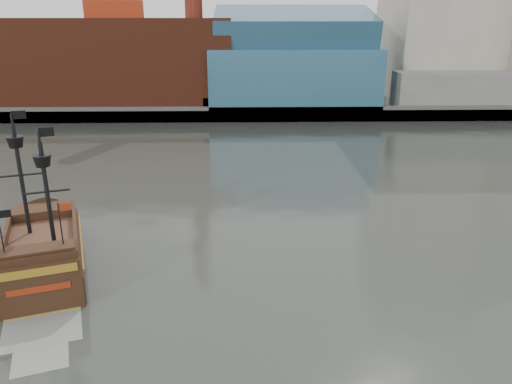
{
  "coord_description": "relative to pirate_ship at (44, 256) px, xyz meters",
  "views": [
    {
      "loc": [
        0.99,
        -23.05,
        16.91
      ],
      "look_at": [
        1.9,
        13.96,
        4.0
      ],
      "focal_mm": 35.0,
      "sensor_mm": 36.0,
      "label": 1
    }
  ],
  "objects": [
    {
      "name": "pirate_ship",
      "position": [
        0.0,
        0.0,
        0.0
      ],
      "size": [
        9.59,
        16.55,
        11.88
      ],
      "rotation": [
        0.0,
        0.0,
        0.33
      ],
      "color": "black",
      "rests_on": "ground"
    },
    {
      "name": "ground",
      "position": [
        13.22,
        -9.02,
        -1.08
      ],
      "size": [
        400.0,
        400.0,
        0.0
      ],
      "primitive_type": "plane",
      "color": "#2B2E29",
      "rests_on": "ground"
    },
    {
      "name": "promenade_far",
      "position": [
        13.22,
        82.98,
        -0.08
      ],
      "size": [
        220.0,
        60.0,
        2.0
      ],
      "primitive_type": "cube",
      "color": "slate",
      "rests_on": "ground"
    },
    {
      "name": "seawall",
      "position": [
        13.22,
        53.48,
        0.22
      ],
      "size": [
        220.0,
        1.0,
        2.6
      ],
      "primitive_type": "cube",
      "color": "#4C4C49",
      "rests_on": "ground"
    }
  ]
}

